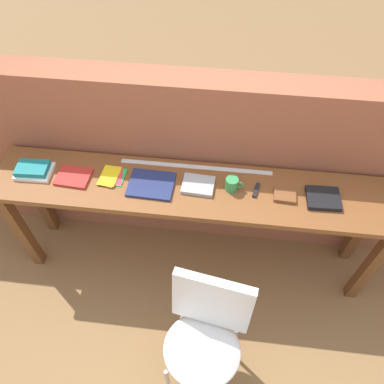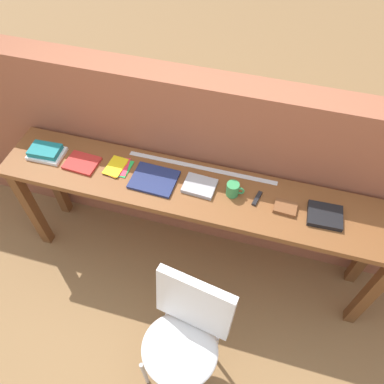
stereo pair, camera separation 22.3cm
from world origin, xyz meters
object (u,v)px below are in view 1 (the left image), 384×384
magazine_cycling (74,177)px  pamphlet_pile_colourful (112,176)px  leather_journal_brown (285,196)px  book_open_centre (151,184)px  mug (232,184)px  chair_white_moulded (205,333)px  book_repair_rightmost (323,198)px  multitool_folded (256,190)px  book_stack_leftmost (33,170)px

magazine_cycling → pamphlet_pile_colourful: (0.24, 0.03, -0.00)m
magazine_cycling → leather_journal_brown: bearing=3.6°
magazine_cycling → pamphlet_pile_colourful: bearing=11.6°
book_open_centre → mug: mug is taller
magazine_cycling → chair_white_moulded: bearing=-35.8°
chair_white_moulded → book_repair_rightmost: book_repair_rightmost is taller
magazine_cycling → book_open_centre: same height
pamphlet_pile_colourful → book_open_centre: bearing=-8.6°
magazine_cycling → book_repair_rightmost: book_repair_rightmost is taller
multitool_folded → leather_journal_brown: leather_journal_brown is taller
magazine_cycling → book_stack_leftmost: bearing=-179.3°
book_open_centre → mug: 0.49m
book_stack_leftmost → mug: (1.24, 0.01, 0.02)m
pamphlet_pile_colourful → book_repair_rightmost: size_ratio=0.97×
leather_journal_brown → book_repair_rightmost: book_repair_rightmost is taller
magazine_cycling → mug: (0.98, 0.02, 0.04)m
book_stack_leftmost → book_repair_rightmost: size_ratio=1.16×
book_stack_leftmost → multitool_folded: 1.39m
book_open_centre → mug: bearing=5.2°
chair_white_moulded → multitool_folded: bearing=73.5°
book_open_centre → multitool_folded: bearing=4.5°
mug → multitool_folded: (0.15, 0.00, -0.04)m
chair_white_moulded → mug: mug is taller
book_open_centre → leather_journal_brown: (0.81, 0.00, 0.00)m
book_stack_leftmost → leather_journal_brown: 1.56m
pamphlet_pile_colourful → magazine_cycling: bearing=-172.0°
pamphlet_pile_colourful → multitool_folded: bearing=-0.6°
multitool_folded → leather_journal_brown: (0.17, -0.03, 0.00)m
pamphlet_pile_colourful → mug: bearing=-0.8°
book_stack_leftmost → book_open_centre: book_stack_leftmost is taller
book_stack_leftmost → pamphlet_pile_colourful: bearing=2.3°
chair_white_moulded → magazine_cycling: magazine_cycling is taller
chair_white_moulded → mug: 0.87m
book_stack_leftmost → book_repair_rightmost: 1.78m
chair_white_moulded → book_stack_leftmost: bearing=146.9°
mug → book_repair_rightmost: mug is taller
chair_white_moulded → mug: size_ratio=8.10×
pamphlet_pile_colourful → multitool_folded: 0.89m
book_stack_leftmost → pamphlet_pile_colourful: size_ratio=1.19×
book_open_centre → multitool_folded: (0.64, 0.03, -0.00)m
book_stack_leftmost → magazine_cycling: bearing=-2.9°
book_stack_leftmost → mug: bearing=0.4°
book_open_centre → leather_journal_brown: bearing=2.2°
chair_white_moulded → book_stack_leftmost: size_ratio=3.94×
book_stack_leftmost → mug: 1.24m
chair_white_moulded → magazine_cycling: size_ratio=4.32×
book_repair_rightmost → pamphlet_pile_colourful: bearing=176.5°
magazine_cycling → book_open_centre: size_ratio=0.75×
pamphlet_pile_colourful → book_open_centre: book_open_centre is taller
magazine_cycling → multitool_folded: size_ratio=1.87×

